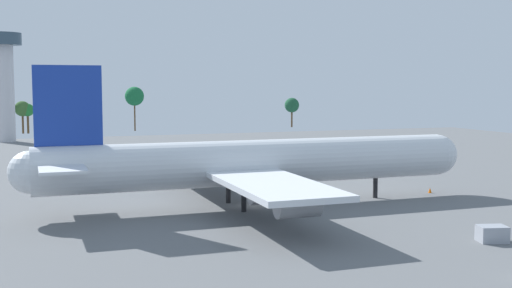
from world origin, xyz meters
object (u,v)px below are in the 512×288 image
cargo_airplane (254,163)px  cargo_container_fore (492,234)px  control_tower (4,77)px  cargo_loader (369,163)px  safety_cone_nose (430,190)px

cargo_airplane → cargo_container_fore: 33.99m
control_tower → cargo_loader: bearing=-51.4°
cargo_loader → cargo_container_fore: 63.62m
cargo_airplane → control_tower: (-35.98, 123.01, 13.46)m
safety_cone_nose → control_tower: control_tower is taller
control_tower → cargo_airplane: bearing=-73.7°
cargo_airplane → cargo_loader: size_ratio=13.48×
safety_cone_nose → control_tower: 140.16m
cargo_loader → safety_cone_nose: cargo_loader is taller
cargo_loader → cargo_airplane: bearing=-139.0°
cargo_container_fore → cargo_airplane: bearing=121.5°
cargo_airplane → cargo_container_fore: (17.54, -28.63, -5.26)m
cargo_airplane → control_tower: bearing=106.3°
cargo_airplane → control_tower: 128.87m
cargo_loader → safety_cone_nose: (-6.64, -31.08, -0.61)m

